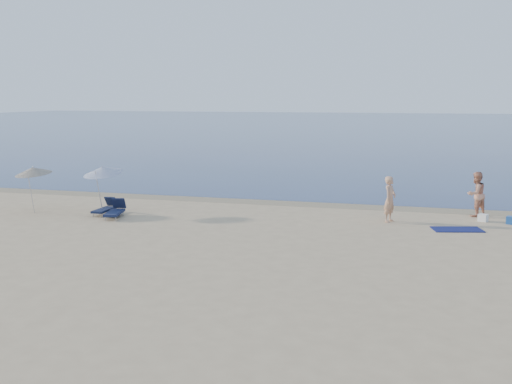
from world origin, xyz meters
TOP-DOWN VIEW (x-y plane):
  - sea at (0.00, 100.00)m, footprint 240.00×160.00m
  - wet_sand_strip at (0.00, 19.40)m, footprint 240.00×1.60m
  - person_left at (2.46, 16.11)m, footprint 0.63×0.78m
  - person_right at (5.84, 18.33)m, footprint 1.15×1.15m
  - beach_towel at (5.05, 15.24)m, footprint 2.02×1.45m
  - white_bag at (6.09, 17.22)m, footprint 0.44×0.42m
  - umbrella_near at (-9.53, 14.65)m, footprint 2.14×2.15m
  - umbrella_far at (-12.55, 14.07)m, footprint 2.07×2.08m
  - lounger_left at (-8.61, 13.95)m, footprint 0.90×1.74m
  - lounger_right at (-9.39, 14.50)m, footprint 0.53×1.55m

SIDE VIEW (x-z plane):
  - wet_sand_strip at x=0.00m, z-range 0.00..0.00m
  - sea at x=0.00m, z-range 0.00..0.01m
  - beach_towel at x=5.05m, z-range 0.00..0.03m
  - white_bag at x=6.09m, z-range 0.00..0.30m
  - lounger_right at x=-9.39m, z-range -0.09..0.59m
  - lounger_left at x=-8.61m, z-range -0.10..0.63m
  - person_left at x=2.46m, z-range 0.00..1.85m
  - person_right at x=5.84m, z-range 0.00..1.88m
  - umbrella_far at x=-12.55m, z-range 0.76..2.87m
  - umbrella_near at x=-9.53m, z-range 0.77..2.97m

